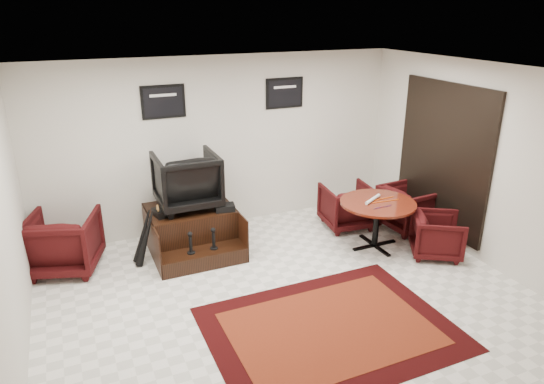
{
  "coord_description": "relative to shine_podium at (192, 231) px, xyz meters",
  "views": [
    {
      "loc": [
        -2.31,
        -4.81,
        3.46
      ],
      "look_at": [
        0.18,
        0.9,
        1.09
      ],
      "focal_mm": 32.0,
      "sensor_mm": 36.0,
      "label": 1
    }
  ],
  "objects": [
    {
      "name": "table_chair_window",
      "position": [
        3.48,
        -0.7,
        0.11
      ],
      "size": [
        0.79,
        0.84,
        0.81
      ],
      "primitive_type": "imported",
      "rotation": [
        0.0,
        0.0,
        1.64
      ],
      "color": "black",
      "rests_on": "ground"
    },
    {
      "name": "table_chair_corner",
      "position": [
        3.26,
        -1.64,
        0.05
      ],
      "size": [
        0.91,
        0.92,
        0.71
      ],
      "primitive_type": "imported",
      "rotation": [
        0.0,
        0.0,
        1.02
      ],
      "color": "black",
      "rests_on": "ground"
    },
    {
      "name": "area_rug",
      "position": [
        0.92,
        -2.58,
        -0.29
      ],
      "size": [
        2.76,
        2.07,
        0.01
      ],
      "color": "black",
      "rests_on": "ground"
    },
    {
      "name": "table_chair_back",
      "position": [
        2.59,
        -0.22,
        0.1
      ],
      "size": [
        0.86,
        0.81,
        0.79
      ],
      "primitive_type": "imported",
      "rotation": [
        0.0,
        0.0,
        3.02
      ],
      "color": "black",
      "rests_on": "ground"
    },
    {
      "name": "table_clutter",
      "position": [
        2.68,
        -1.07,
        0.45
      ],
      "size": [
        0.57,
        0.31,
        0.01
      ],
      "color": "#D64E0B",
      "rests_on": "meeting_table"
    },
    {
      "name": "umbrella_black",
      "position": [
        -0.72,
        -0.22,
        0.12
      ],
      "size": [
        0.31,
        0.12,
        0.84
      ],
      "primitive_type": null,
      "color": "black",
      "rests_on": "ground"
    },
    {
      "name": "armchair_side",
      "position": [
        -1.79,
        0.12,
        0.16
      ],
      "size": [
        1.11,
        1.07,
        0.92
      ],
      "primitive_type": "imported",
      "rotation": [
        0.0,
        0.0,
        2.82
      ],
      "color": "black",
      "rests_on": "ground"
    },
    {
      "name": "ground",
      "position": [
        0.76,
        -1.77,
        -0.3
      ],
      "size": [
        6.0,
        6.0,
        0.0
      ],
      "primitive_type": "plane",
      "color": "white",
      "rests_on": "ground"
    },
    {
      "name": "polish_kit",
      "position": [
        0.46,
        -0.24,
        0.4
      ],
      "size": [
        0.31,
        0.24,
        0.1
      ],
      "primitive_type": "cube",
      "rotation": [
        0.0,
        0.0,
        -0.18
      ],
      "color": "black",
      "rests_on": "shine_podium"
    },
    {
      "name": "shoes_pair",
      "position": [
        -0.43,
        -0.05,
        0.4
      ],
      "size": [
        0.27,
        0.31,
        0.1
      ],
      "color": "black",
      "rests_on": "shine_podium"
    },
    {
      "name": "room_shell",
      "position": [
        1.17,
        -1.65,
        1.48
      ],
      "size": [
        6.02,
        5.02,
        2.81
      ],
      "color": "beige",
      "rests_on": "ground"
    },
    {
      "name": "umbrella_hooked",
      "position": [
        -0.74,
        -0.08,
        0.1
      ],
      "size": [
        0.3,
        0.11,
        0.81
      ],
      "primitive_type": null,
      "color": "black",
      "rests_on": "ground"
    },
    {
      "name": "shine_podium",
      "position": [
        0.0,
        0.0,
        0.0
      ],
      "size": [
        1.27,
        1.3,
        0.65
      ],
      "color": "black",
      "rests_on": "ground"
    },
    {
      "name": "shine_chair",
      "position": [
        0.0,
        0.14,
        0.81
      ],
      "size": [
        0.9,
        0.85,
        0.92
      ],
      "primitive_type": "imported",
      "rotation": [
        0.0,
        0.0,
        3.13
      ],
      "color": "black",
      "rests_on": "shine_podium"
    },
    {
      "name": "meeting_table",
      "position": [
        2.6,
        -1.04,
        0.35
      ],
      "size": [
        1.13,
        1.13,
        0.74
      ],
      "color": "#3F1109",
      "rests_on": "ground"
    },
    {
      "name": "paper_roll",
      "position": [
        2.55,
        -0.97,
        0.46
      ],
      "size": [
        0.39,
        0.25,
        0.05
      ],
      "primitive_type": "cylinder",
      "rotation": [
        0.0,
        1.57,
        0.52
      ],
      "color": "silver",
      "rests_on": "meeting_table"
    }
  ]
}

